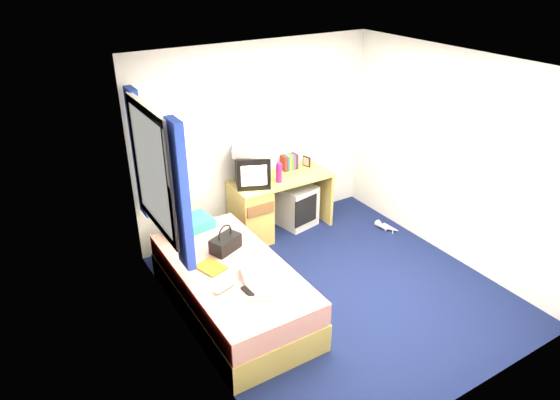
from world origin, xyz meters
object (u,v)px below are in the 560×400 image
pillow (188,225)px  magazine (211,267)px  crt_tv (252,169)px  water_bottle (224,286)px  picture_frame (307,161)px  white_heels (387,228)px  vcr (252,151)px  bed (232,288)px  desk (262,207)px  pink_water_bottle (279,173)px  aerosol_can (269,171)px  towel (258,271)px  colour_swatch_fan (259,299)px  handbag (225,243)px  remote_control (248,291)px  storage_cube (296,205)px

pillow → magazine: size_ratio=1.88×
crt_tv → water_bottle: size_ratio=2.55×
pillow → picture_frame: picture_frame is taller
white_heels → vcr: bearing=154.1°
bed → desk: bearing=49.0°
pink_water_bottle → aerosol_can: size_ratio=1.35×
picture_frame → towel: size_ratio=0.45×
magazine → water_bottle: water_bottle is taller
vcr → colour_swatch_fan: vcr is taller
towel → colour_swatch_fan: towel is taller
picture_frame → handbag: picture_frame is taller
picture_frame → handbag: size_ratio=0.39×
magazine → water_bottle: bearing=-95.2°
colour_swatch_fan → remote_control: bearing=104.6°
bed → aerosol_can: size_ratio=11.61×
pink_water_bottle → magazine: bearing=-144.8°
pink_water_bottle → white_heels: 1.64m
remote_control → white_heels: bearing=14.2°
vcr → water_bottle: size_ratio=2.28×
pillow → desk: desk is taller
crt_tv → vcr: 0.24m
pillow → crt_tv: bearing=15.1°
aerosol_can → white_heels: bearing=-32.5°
aerosol_can → vcr: bearing=-165.2°
towel → white_heels: 2.46m
towel → magazine: (-0.33, 0.35, -0.04)m
water_bottle → white_heels: (2.67, 0.70, -0.54)m
pillow → remote_control: pillow is taller
vcr → desk: bearing=28.5°
picture_frame → water_bottle: picture_frame is taller
vcr → pink_water_bottle: size_ratio=1.97×
vcr → remote_control: bearing=-90.1°
pillow → crt_tv: (0.97, 0.26, 0.35)m
storage_cube → crt_tv: crt_tv is taller
picture_frame → colour_swatch_fan: size_ratio=0.64×
colour_swatch_fan → handbag: bearing=83.1°
towel → white_heels: towel is taller
aerosol_can → magazine: (-1.33, -1.15, -0.29)m
remote_control → white_heels: remote_control is taller
storage_cube → white_heels: 1.23m
handbag → magazine: (-0.27, -0.21, -0.08)m
storage_cube → aerosol_can: 0.68m
magazine → colour_swatch_fan: 0.69m
storage_cube → picture_frame: picture_frame is taller
bed → white_heels: 2.49m
picture_frame → colour_swatch_fan: bearing=-149.7°
crt_tv → handbag: bearing=-109.8°
remote_control → picture_frame: bearing=39.1°
crt_tv → picture_frame: 0.89m
aerosol_can → magazine: size_ratio=0.62×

